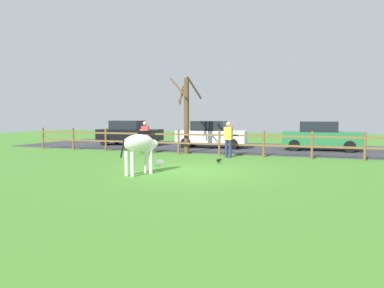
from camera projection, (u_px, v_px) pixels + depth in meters
The scene contains 11 objects.
ground_plane at pixel (193, 171), 12.60m from camera, with size 60.00×60.00×0.00m, color #47842D.
parking_asphalt at pixel (246, 148), 21.32m from camera, with size 28.00×7.40×0.05m, color #38383D.
paddock_fence at pixel (219, 141), 17.38m from camera, with size 21.24×0.11×1.23m.
bare_tree at pixel (186, 113), 18.15m from camera, with size 1.49×1.20×3.81m.
zebra at pixel (141, 146), 11.76m from camera, with size 0.92×1.86×1.41m.
crow_on_grass at pixel (219, 160), 14.52m from camera, with size 0.21×0.10×0.20m.
parked_car_white at pixel (211, 134), 21.24m from camera, with size 4.13×2.16×1.56m.
parked_car_green at pixel (321, 136), 19.52m from camera, with size 4.02×1.92×1.56m.
parked_car_black at pixel (129, 132), 23.31m from camera, with size 4.13×2.16×1.56m.
visitor_left_of_tree at pixel (228, 138), 16.55m from camera, with size 0.38×0.26×1.64m.
visitor_right_of_tree at pixel (145, 136), 18.12m from camera, with size 0.40×0.30×1.64m.
Camera 1 is at (4.23, -11.75, 1.89)m, focal length 33.96 mm.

